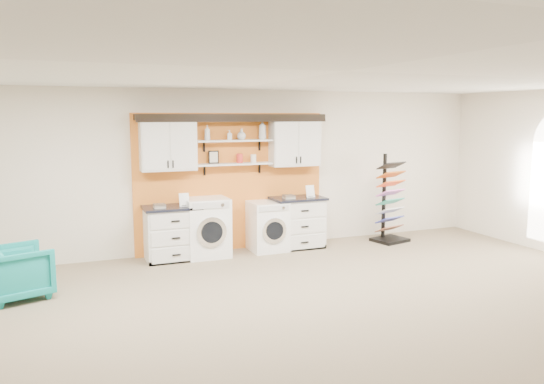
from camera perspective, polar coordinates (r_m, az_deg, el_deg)
name	(u,v)px	position (r m, az deg, el deg)	size (l,w,h in m)	color
floor	(341,332)	(6.06, 7.39, -14.67)	(10.00, 10.00, 0.00)	#89755C
ceiling	(346,71)	(5.61, 7.93, 12.74)	(10.00, 10.00, 0.00)	white
wall_back	(231,170)	(9.33, -4.45, 2.33)	(10.00, 10.00, 0.00)	silver
accent_panel	(232,182)	(9.32, -4.38, 1.08)	(3.40, 0.07, 2.40)	orange
upper_cabinet_left	(168,145)	(8.82, -11.14, 4.99)	(0.90, 0.35, 0.84)	silver
upper_cabinet_right	(295,142)	(9.50, 2.44, 5.35)	(0.90, 0.35, 0.84)	silver
shelf_lower	(234,164)	(9.13, -4.09, 3.02)	(1.32, 0.28, 0.03)	silver
shelf_upper	(234,141)	(9.10, -4.12, 5.53)	(1.32, 0.28, 0.03)	silver
crown_molding	(233,117)	(9.10, -4.17, 8.03)	(3.30, 0.41, 0.13)	black
picture_frame	(214,157)	(9.07, -6.30, 3.75)	(0.18, 0.02, 0.22)	black
canister_red	(240,158)	(9.15, -3.50, 3.64)	(0.11, 0.11, 0.16)	red
canister_cream	(253,158)	(9.23, -2.02, 3.62)	(0.10, 0.10, 0.14)	silver
base_cabinet_left	(172,233)	(8.87, -10.70, -4.35)	(0.91, 0.66, 0.89)	silver
base_cabinet_right	(297,222)	(9.54, 2.76, -3.27)	(0.93, 0.66, 0.91)	silver
washer	(206,227)	(8.98, -7.06, -3.78)	(0.71, 0.71, 0.99)	white
dryer	(267,226)	(9.32, -0.50, -3.68)	(0.62, 0.71, 0.86)	white
sample_rack	(390,214)	(10.20, 12.53, -2.30)	(0.70, 0.63, 1.65)	black
armchair	(19,272)	(7.67, -25.60, -7.78)	(0.73, 0.76, 0.69)	#0F8987
soap_bottle_a	(207,133)	(8.97, -6.97, 6.36)	(0.10, 0.10, 0.26)	silver
soap_bottle_b	(230,135)	(9.08, -4.58, 6.14)	(0.07, 0.08, 0.17)	silver
soap_bottle_c	(241,134)	(9.14, -3.31, 6.23)	(0.15, 0.15, 0.19)	silver
soap_bottle_d	(262,129)	(9.27, -1.05, 6.74)	(0.13, 0.13, 0.34)	silver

